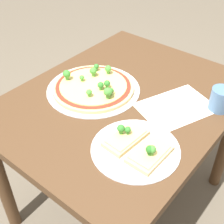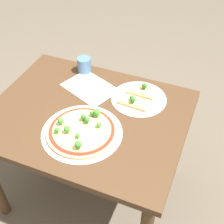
{
  "view_description": "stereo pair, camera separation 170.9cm",
  "coord_description": "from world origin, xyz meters",
  "px_view_note": "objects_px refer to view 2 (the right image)",
  "views": [
    {
      "loc": [
        -0.83,
        -0.61,
        1.46
      ],
      "look_at": [
        -0.12,
        -0.04,
        0.72
      ],
      "focal_mm": 50.0,
      "sensor_mm": 36.0,
      "label": 1
    },
    {
      "loc": [
        -0.56,
        1.04,
        1.8
      ],
      "look_at": [
        -0.12,
        -0.04,
        0.72
      ],
      "focal_mm": 50.0,
      "sensor_mm": 36.0,
      "label": 2
    }
  ],
  "objects_px": {
    "pizza_tray_whole": "(82,131)",
    "drinking_cup": "(84,65)",
    "pizza_tray_slice": "(138,97)",
    "dining_table": "(88,128)"
  },
  "relations": [
    {
      "from": "pizza_tray_whole",
      "to": "pizza_tray_slice",
      "type": "height_order",
      "value": "pizza_tray_whole"
    },
    {
      "from": "dining_table",
      "to": "pizza_tray_whole",
      "type": "height_order",
      "value": "pizza_tray_whole"
    },
    {
      "from": "dining_table",
      "to": "pizza_tray_slice",
      "type": "height_order",
      "value": "pizza_tray_slice"
    },
    {
      "from": "dining_table",
      "to": "pizza_tray_whole",
      "type": "relative_size",
      "value": 2.58
    },
    {
      "from": "pizza_tray_whole",
      "to": "drinking_cup",
      "type": "distance_m",
      "value": 0.51
    },
    {
      "from": "pizza_tray_slice",
      "to": "drinking_cup",
      "type": "relative_size",
      "value": 3.32
    },
    {
      "from": "pizza_tray_whole",
      "to": "dining_table",
      "type": "bearing_deg",
      "value": -75.05
    },
    {
      "from": "pizza_tray_slice",
      "to": "pizza_tray_whole",
      "type": "bearing_deg",
      "value": 63.86
    },
    {
      "from": "dining_table",
      "to": "drinking_cup",
      "type": "relative_size",
      "value": 11.18
    },
    {
      "from": "pizza_tray_whole",
      "to": "drinking_cup",
      "type": "height_order",
      "value": "drinking_cup"
    }
  ]
}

